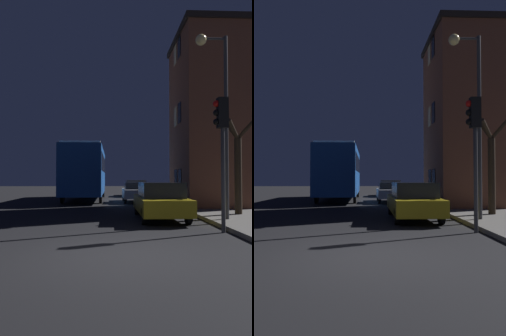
% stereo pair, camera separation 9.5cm
% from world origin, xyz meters
% --- Properties ---
extents(ground_plane, '(120.00, 120.00, 0.00)m').
position_xyz_m(ground_plane, '(0.00, 0.00, 0.00)').
color(ground_plane, black).
extents(brick_building, '(3.39, 5.54, 9.46)m').
position_xyz_m(brick_building, '(5.14, 11.17, 4.88)').
color(brick_building, brown).
rests_on(brick_building, sidewalk).
extents(streetlamp, '(1.17, 0.40, 6.66)m').
position_xyz_m(streetlamp, '(3.71, 4.77, 4.55)').
color(streetlamp, '#38383A').
rests_on(streetlamp, sidewalk).
extents(traffic_light, '(0.43, 0.24, 3.97)m').
position_xyz_m(traffic_light, '(3.12, 2.69, 2.86)').
color(traffic_light, '#38383A').
rests_on(traffic_light, ground).
extents(bare_tree, '(1.74, 1.36, 4.31)m').
position_xyz_m(bare_tree, '(4.98, 6.34, 2.39)').
color(bare_tree, '#2D2319').
rests_on(bare_tree, sidewalk).
extents(bus, '(2.61, 10.65, 3.80)m').
position_xyz_m(bus, '(-2.01, 17.52, 2.25)').
color(bus, '#194793').
rests_on(bus, ground).
extents(car_near_lane, '(1.72, 4.79, 1.43)m').
position_xyz_m(car_near_lane, '(1.77, 5.96, 0.74)').
color(car_near_lane, olive).
rests_on(car_near_lane, ground).
extents(car_mid_lane, '(1.83, 4.18, 1.33)m').
position_xyz_m(car_mid_lane, '(1.57, 15.04, 0.71)').
color(car_mid_lane, '#B7BABF').
rests_on(car_mid_lane, ground).
extents(car_far_lane, '(1.89, 4.66, 1.43)m').
position_xyz_m(car_far_lane, '(2.01, 22.43, 0.76)').
color(car_far_lane, beige).
rests_on(car_far_lane, ground).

